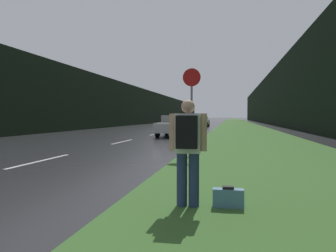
# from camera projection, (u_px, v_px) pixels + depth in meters

# --- Properties ---
(grass_verge) EXTENTS (6.00, 240.00, 0.02)m
(grass_verge) POSITION_uv_depth(u_px,v_px,m) (240.00, 126.00, 40.27)
(grass_verge) COLOR #386028
(grass_verge) RESTS_ON ground_plane
(lane_stripe_b) EXTENTS (0.12, 3.00, 0.01)m
(lane_stripe_b) POSITION_uv_depth(u_px,v_px,m) (41.00, 161.00, 9.11)
(lane_stripe_b) COLOR silver
(lane_stripe_b) RESTS_ON ground_plane
(lane_stripe_c) EXTENTS (0.12, 3.00, 0.01)m
(lane_stripe_c) POSITION_uv_depth(u_px,v_px,m) (122.00, 142.00, 15.96)
(lane_stripe_c) COLOR silver
(lane_stripe_c) RESTS_ON ground_plane
(lane_stripe_d) EXTENTS (0.12, 3.00, 0.01)m
(lane_stripe_d) POSITION_uv_depth(u_px,v_px,m) (155.00, 134.00, 22.81)
(lane_stripe_d) COLOR silver
(lane_stripe_d) RESTS_ON ground_plane
(treeline_far_side) EXTENTS (2.00, 140.00, 6.06)m
(treeline_far_side) POSITION_uv_depth(u_px,v_px,m) (142.00, 107.00, 53.43)
(treeline_far_side) COLOR black
(treeline_far_side) RESTS_ON ground_plane
(treeline_near_side) EXTENTS (2.00, 140.00, 8.71)m
(treeline_near_side) POSITION_uv_depth(u_px,v_px,m) (277.00, 98.00, 48.67)
(treeline_near_side) COLOR black
(treeline_near_side) RESTS_ON ground_plane
(stop_sign) EXTENTS (0.62, 0.07, 3.00)m
(stop_sign) POSITION_uv_depth(u_px,v_px,m) (192.00, 104.00, 10.27)
(stop_sign) COLOR slate
(stop_sign) RESTS_ON ground_plane
(hitchhiker_with_backpack) EXTENTS (0.56, 0.41, 1.60)m
(hitchhiker_with_backpack) POSITION_uv_depth(u_px,v_px,m) (188.00, 146.00, 4.40)
(hitchhiker_with_backpack) COLOR navy
(hitchhiker_with_backpack) RESTS_ON ground_plane
(suitcase) EXTENTS (0.46, 0.18, 0.33)m
(suitcase) POSITION_uv_depth(u_px,v_px,m) (228.00, 198.00, 4.40)
(suitcase) COLOR teal
(suitcase) RESTS_ON ground_plane
(car_passing_near) EXTENTS (2.01, 4.48, 1.43)m
(car_passing_near) POSITION_uv_depth(u_px,v_px,m) (175.00, 125.00, 20.34)
(car_passing_near) COLOR #BCBCBC
(car_passing_near) RESTS_ON ground_plane
(car_passing_far) EXTENTS (1.82, 4.71, 1.31)m
(car_passing_far) POSITION_uv_depth(u_px,v_px,m) (202.00, 121.00, 38.47)
(car_passing_far) COLOR #BCBCBC
(car_passing_far) RESTS_ON ground_plane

